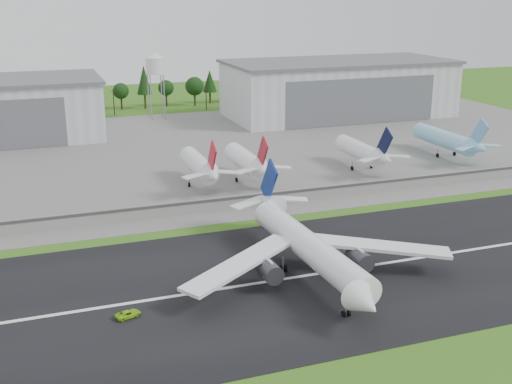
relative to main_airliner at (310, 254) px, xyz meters
name	(u,v)px	position (x,y,z in m)	size (l,w,h in m)	color
ground	(372,290)	(8.93, -9.56, -4.89)	(600.00, 600.00, 0.00)	#306117
runway	(348,269)	(8.93, 0.44, -4.84)	(320.00, 60.00, 0.10)	black
runway_centerline	(348,269)	(8.93, 0.44, -4.78)	(220.00, 1.00, 0.02)	white
apron	(207,150)	(8.93, 110.44, -4.84)	(320.00, 150.00, 0.10)	slate
blast_fence	(271,198)	(8.93, 45.42, -3.09)	(240.00, 0.61, 3.50)	gray
hangar_east	(338,88)	(83.93, 155.35, 7.73)	(102.00, 47.00, 25.20)	silver
water_tower	(155,64)	(3.93, 175.44, 19.66)	(8.40, 8.40, 29.40)	#99999E
utility_poles	(162,112)	(8.93, 190.44, -4.89)	(230.00, 3.00, 12.00)	black
treeline	(155,107)	(8.93, 205.44, -4.89)	(320.00, 16.00, 22.00)	black
main_airliner	(310,254)	(0.00, 0.00, 0.00)	(57.23, 59.19, 18.17)	white
ground_vehicle	(128,314)	(-37.29, -4.83, -4.16)	(2.11, 4.58, 1.27)	#90CF18
parked_jet_red_a	(201,167)	(-4.48, 67.00, 1.33)	(7.36, 31.29, 16.73)	white
parked_jet_red_b	(249,162)	(10.17, 67.02, 1.42)	(7.36, 31.29, 16.83)	white
parked_jet_navy	(365,152)	(49.23, 67.00, 1.27)	(7.36, 31.29, 16.67)	white
parked_jet_skyblue	(450,140)	(84.97, 72.01, 1.29)	(7.36, 37.29, 16.75)	#86CAE8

